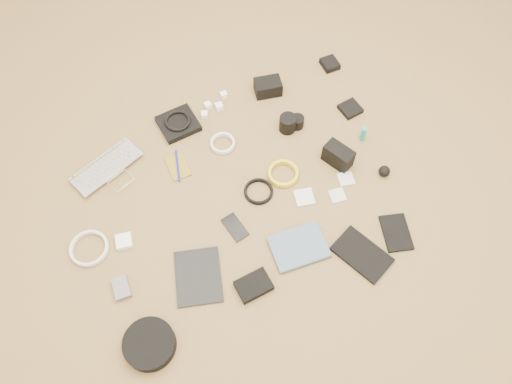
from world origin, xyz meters
name	(u,v)px	position (x,y,z in m)	size (l,w,h in m)	color
laptop	(113,174)	(-0.47, 0.32, 0.01)	(0.32, 0.22, 0.02)	silver
headphone_pouch	(178,124)	(-0.12, 0.45, 0.01)	(0.17, 0.16, 0.03)	black
headphones	(178,121)	(-0.12, 0.45, 0.04)	(0.12, 0.12, 0.02)	black
charger_a	(204,115)	(0.01, 0.45, 0.01)	(0.03, 0.03, 0.03)	white
charger_b	(208,105)	(0.05, 0.49, 0.01)	(0.03, 0.03, 0.03)	white
charger_c	(224,95)	(0.14, 0.52, 0.01)	(0.03, 0.03, 0.03)	white
charger_d	(219,107)	(0.09, 0.46, 0.02)	(0.03, 0.03, 0.03)	white
dslr_camera	(268,87)	(0.35, 0.46, 0.04)	(0.12, 0.09, 0.07)	black
lens_pouch	(330,64)	(0.70, 0.48, 0.02)	(0.08, 0.09, 0.03)	black
notebook_olive	(178,167)	(-0.20, 0.24, 0.00)	(0.08, 0.13, 0.01)	olive
pen_blue	(178,166)	(-0.20, 0.24, 0.01)	(0.01, 0.01, 0.16)	#131B9F
cable_white_a	(223,144)	(0.03, 0.26, 0.01)	(0.11, 0.11, 0.01)	silver
lens_a	(288,124)	(0.33, 0.22, 0.04)	(0.08, 0.08, 0.08)	black
lens_b	(297,122)	(0.38, 0.22, 0.03)	(0.06, 0.06, 0.06)	black
card_reader	(350,109)	(0.65, 0.19, 0.01)	(0.09, 0.09, 0.02)	black
power_brick	(124,241)	(-0.52, -0.01, 0.01)	(0.06, 0.06, 0.03)	white
cable_white_b	(90,249)	(-0.66, 0.02, 0.01)	(0.16, 0.16, 0.01)	silver
cable_black	(259,192)	(0.07, -0.03, 0.01)	(0.13, 0.13, 0.01)	black
cable_yellow	(283,174)	(0.20, 0.00, 0.01)	(0.14, 0.14, 0.02)	yellow
flash	(338,156)	(0.45, -0.03, 0.05)	(0.07, 0.13, 0.10)	black
lens_cleaner	(363,134)	(0.61, 0.02, 0.04)	(0.02, 0.02, 0.08)	teal
battery_charger	(121,288)	(-0.59, -0.19, 0.01)	(0.06, 0.09, 0.03)	slate
tablet	(198,276)	(-0.31, -0.27, 0.01)	(0.18, 0.23, 0.01)	black
phone	(235,227)	(-0.09, -0.14, 0.00)	(0.06, 0.12, 0.01)	black
filter_case_left	(304,197)	(0.23, -0.14, 0.01)	(0.08, 0.08, 0.01)	silver
filter_case_mid	(337,196)	(0.37, -0.19, 0.00)	(0.06, 0.06, 0.01)	silver
filter_case_right	(346,179)	(0.44, -0.13, 0.00)	(0.07, 0.07, 0.01)	silver
air_blower	(384,171)	(0.60, -0.18, 0.03)	(0.05, 0.05, 0.05)	black
headphone_case	(150,344)	(-0.56, -0.44, 0.03)	(0.19, 0.19, 0.05)	black
drive_case	(254,286)	(-0.13, -0.40, 0.02)	(0.13, 0.09, 0.03)	black
paperback	(307,265)	(0.10, -0.41, 0.01)	(0.16, 0.22, 0.02)	#466277
notebook_black_a	(362,254)	(0.32, -0.46, 0.01)	(0.14, 0.22, 0.02)	black
notebook_black_b	(396,233)	(0.50, -0.44, 0.01)	(0.11, 0.16, 0.01)	black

